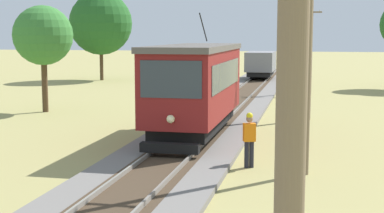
{
  "coord_description": "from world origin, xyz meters",
  "views": [
    {
      "loc": [
        4.56,
        -4.66,
        4.28
      ],
      "look_at": [
        0.15,
        15.85,
        1.53
      ],
      "focal_mm": 52.34,
      "sensor_mm": 36.0,
      "label": 1
    }
  ],
  "objects_px": {
    "utility_pole_mid": "(310,41)",
    "track_worker": "(249,137)",
    "freight_car": "(261,64)",
    "red_tram": "(196,86)",
    "utility_pole_far": "(311,47)",
    "tree_left_far": "(101,23)",
    "utility_pole_foreground": "(292,94)",
    "utility_pole_near_tram": "(308,41)",
    "tree_left_near": "(43,36)"
  },
  "relations": [
    {
      "from": "tree_left_near",
      "to": "track_worker",
      "type": "bearing_deg",
      "value": -40.3
    },
    {
      "from": "freight_car",
      "to": "utility_pole_near_tram",
      "type": "bearing_deg",
      "value": -82.53
    },
    {
      "from": "tree_left_near",
      "to": "utility_pole_far",
      "type": "bearing_deg",
      "value": 39.86
    },
    {
      "from": "red_tram",
      "to": "track_worker",
      "type": "distance_m",
      "value": 5.2
    },
    {
      "from": "tree_left_near",
      "to": "tree_left_far",
      "type": "height_order",
      "value": "tree_left_far"
    },
    {
      "from": "utility_pole_mid",
      "to": "track_worker",
      "type": "bearing_deg",
      "value": -99.36
    },
    {
      "from": "red_tram",
      "to": "tree_left_near",
      "type": "height_order",
      "value": "tree_left_near"
    },
    {
      "from": "utility_pole_near_tram",
      "to": "utility_pole_mid",
      "type": "height_order",
      "value": "utility_pole_near_tram"
    },
    {
      "from": "red_tram",
      "to": "utility_pole_mid",
      "type": "height_order",
      "value": "utility_pole_mid"
    },
    {
      "from": "utility_pole_foreground",
      "to": "tree_left_near",
      "type": "height_order",
      "value": "utility_pole_foreground"
    },
    {
      "from": "freight_car",
      "to": "tree_left_far",
      "type": "height_order",
      "value": "tree_left_far"
    },
    {
      "from": "utility_pole_near_tram",
      "to": "tree_left_near",
      "type": "height_order",
      "value": "utility_pole_near_tram"
    },
    {
      "from": "red_tram",
      "to": "utility_pole_mid",
      "type": "bearing_deg",
      "value": 55.2
    },
    {
      "from": "utility_pole_mid",
      "to": "tree_left_near",
      "type": "relative_size",
      "value": 1.31
    },
    {
      "from": "utility_pole_far",
      "to": "freight_car",
      "type": "bearing_deg",
      "value": 112.06
    },
    {
      "from": "utility_pole_foreground",
      "to": "track_worker",
      "type": "height_order",
      "value": "utility_pole_foreground"
    },
    {
      "from": "utility_pole_foreground",
      "to": "tree_left_far",
      "type": "height_order",
      "value": "tree_left_far"
    },
    {
      "from": "utility_pole_mid",
      "to": "track_worker",
      "type": "height_order",
      "value": "utility_pole_mid"
    },
    {
      "from": "freight_car",
      "to": "utility_pole_foreground",
      "type": "distance_m",
      "value": 46.65
    },
    {
      "from": "red_tram",
      "to": "utility_pole_far",
      "type": "relative_size",
      "value": 1.31
    },
    {
      "from": "utility_pole_mid",
      "to": "tree_left_near",
      "type": "bearing_deg",
      "value": -179.29
    },
    {
      "from": "freight_car",
      "to": "utility_pole_foreground",
      "type": "bearing_deg",
      "value": -84.57
    },
    {
      "from": "utility_pole_mid",
      "to": "tree_left_far",
      "type": "distance_m",
      "value": 27.68
    },
    {
      "from": "track_worker",
      "to": "tree_left_far",
      "type": "xyz_separation_m",
      "value": [
        -17.04,
        30.94,
        4.19
      ]
    },
    {
      "from": "utility_pole_near_tram",
      "to": "tree_left_far",
      "type": "xyz_separation_m",
      "value": [
        -18.79,
        31.44,
        1.13
      ]
    },
    {
      "from": "red_tram",
      "to": "utility_pole_near_tram",
      "type": "xyz_separation_m",
      "value": [
        4.41,
        -4.81,
        1.85
      ]
    },
    {
      "from": "utility_pole_near_tram",
      "to": "red_tram",
      "type": "bearing_deg",
      "value": 132.53
    },
    {
      "from": "tree_left_near",
      "to": "red_tram",
      "type": "bearing_deg",
      "value": -32.46
    },
    {
      "from": "utility_pole_far",
      "to": "tree_left_far",
      "type": "relative_size",
      "value": 0.81
    },
    {
      "from": "utility_pole_mid",
      "to": "tree_left_far",
      "type": "height_order",
      "value": "tree_left_far"
    },
    {
      "from": "utility_pole_foreground",
      "to": "utility_pole_near_tram",
      "type": "distance_m",
      "value": 12.74
    },
    {
      "from": "freight_car",
      "to": "utility_pole_near_tram",
      "type": "relative_size",
      "value": 0.66
    },
    {
      "from": "tree_left_near",
      "to": "tree_left_far",
      "type": "bearing_deg",
      "value": 102.89
    },
    {
      "from": "tree_left_far",
      "to": "utility_pole_mid",
      "type": "bearing_deg",
      "value": -47.18
    },
    {
      "from": "utility_pole_foreground",
      "to": "tree_left_far",
      "type": "relative_size",
      "value": 0.93
    },
    {
      "from": "utility_pole_mid",
      "to": "utility_pole_far",
      "type": "bearing_deg",
      "value": 90.0
    },
    {
      "from": "utility_pole_foreground",
      "to": "utility_pole_near_tram",
      "type": "relative_size",
      "value": 0.94
    },
    {
      "from": "utility_pole_near_tram",
      "to": "utility_pole_mid",
      "type": "relative_size",
      "value": 1.04
    },
    {
      "from": "utility_pole_foreground",
      "to": "utility_pole_far",
      "type": "bearing_deg",
      "value": 90.0
    },
    {
      "from": "utility_pole_far",
      "to": "tree_left_far",
      "type": "bearing_deg",
      "value": 155.22
    },
    {
      "from": "freight_car",
      "to": "utility_pole_mid",
      "type": "bearing_deg",
      "value": -78.9
    },
    {
      "from": "utility_pole_far",
      "to": "utility_pole_foreground",
      "type": "bearing_deg",
      "value": -90.0
    },
    {
      "from": "utility_pole_near_tram",
      "to": "track_worker",
      "type": "height_order",
      "value": "utility_pole_near_tram"
    },
    {
      "from": "utility_pole_foreground",
      "to": "tree_left_far",
      "type": "xyz_separation_m",
      "value": [
        -18.79,
        44.17,
        1.35
      ]
    },
    {
      "from": "freight_car",
      "to": "utility_pole_mid",
      "type": "height_order",
      "value": "utility_pole_mid"
    },
    {
      "from": "tree_left_near",
      "to": "tree_left_far",
      "type": "distance_m",
      "value": 21.01
    },
    {
      "from": "red_tram",
      "to": "utility_pole_far",
      "type": "height_order",
      "value": "utility_pole_far"
    },
    {
      "from": "freight_car",
      "to": "utility_pole_near_tram",
      "type": "distance_m",
      "value": 34.03
    },
    {
      "from": "utility_pole_mid",
      "to": "track_worker",
      "type": "relative_size",
      "value": 4.25
    },
    {
      "from": "utility_pole_foreground",
      "to": "tree_left_near",
      "type": "xyz_separation_m",
      "value": [
        -14.11,
        23.71,
        0.33
      ]
    }
  ]
}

